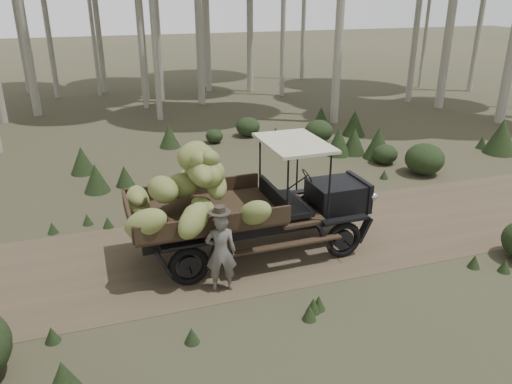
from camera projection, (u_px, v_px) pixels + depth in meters
ground at (300, 239)px, 12.01m from camera, size 120.00×120.00×0.00m
dirt_track at (300, 239)px, 12.01m from camera, size 70.00×4.00×0.01m
banana_truck at (223, 192)px, 10.54m from camera, size 5.85×2.64×2.83m
farmer at (221, 251)px, 9.69m from camera, size 0.68×0.53×1.81m
undergrowth at (325, 239)px, 10.87m from camera, size 22.14×21.48×1.37m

